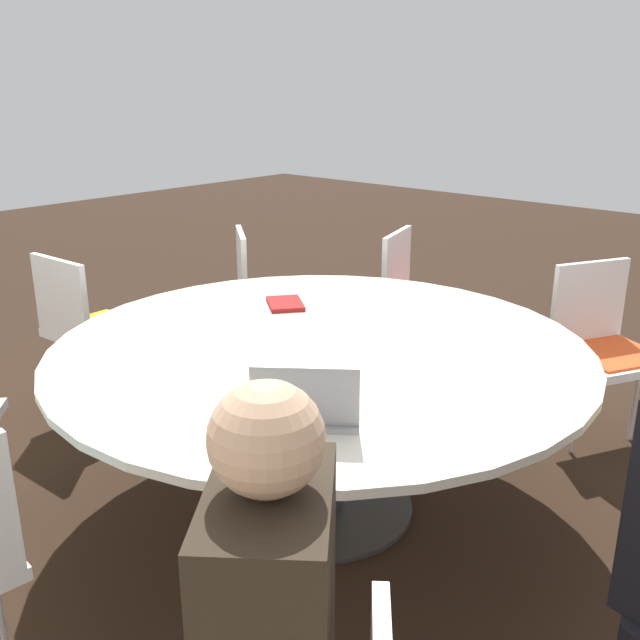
{
  "coord_description": "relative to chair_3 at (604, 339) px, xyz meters",
  "views": [
    {
      "loc": [
        -1.71,
        1.93,
        1.69
      ],
      "look_at": [
        0.0,
        0.0,
        0.82
      ],
      "focal_mm": 40.0,
      "sensor_mm": 36.0,
      "label": 1
    }
  ],
  "objects": [
    {
      "name": "chair_6",
      "position": [
        2.08,
        1.48,
        0.0
      ],
      "size": [
        0.46,
        0.44,
        0.88
      ],
      "rotation": [
        0.0,
        0.0,
        9.48
      ],
      "color": "white",
      "rests_on": "ground_plane"
    },
    {
      "name": "chair_3",
      "position": [
        0.0,
        0.0,
        0.0
      ],
      "size": [
        0.58,
        0.58,
        0.88
      ],
      "rotation": [
        0.0,
        0.0,
        7.37
      ],
      "color": "white",
      "rests_on": "ground_plane"
    },
    {
      "name": "ground_plane",
      "position": [
        0.62,
        1.33,
        -0.53
      ],
      "size": [
        16.0,
        16.0,
        0.0
      ],
      "primitive_type": "plane",
      "color": "black"
    },
    {
      "name": "conference_table",
      "position": [
        0.62,
        1.33,
        0.08
      ],
      "size": [
        2.07,
        2.07,
        0.72
      ],
      "color": "#333333",
      "rests_on": "ground_plane"
    },
    {
      "name": "chair_4",
      "position": [
        1.1,
        -0.05,
        0.0
      ],
      "size": [
        0.53,
        0.54,
        0.88
      ],
      "rotation": [
        0.0,
        0.0,
        8.14
      ],
      "color": "white",
      "rests_on": "ground_plane"
    },
    {
      "name": "spiral_notebook",
      "position": [
        1.07,
        1.06,
        0.2
      ],
      "size": [
        0.26,
        0.25,
        0.02
      ],
      "color": "maroon",
      "rests_on": "conference_table"
    },
    {
      "name": "chair_5",
      "position": [
        1.81,
        0.48,
        0.0
      ],
      "size": [
        0.61,
        0.6,
        0.88
      ],
      "rotation": [
        0.0,
        0.0,
        8.76
      ],
      "color": "white",
      "rests_on": "ground_plane"
    },
    {
      "name": "person_0",
      "position": [
        -0.31,
        2.54,
        0.19
      ],
      "size": [
        0.4,
        0.42,
        1.23
      ],
      "rotation": [
        0.0,
        0.0,
        5.38
      ],
      "color": "#2D2319",
      "rests_on": "ground_plane"
    },
    {
      "name": "laptop",
      "position": [
        0.2,
        1.86,
        0.25
      ],
      "size": [
        0.39,
        0.38,
        0.21
      ],
      "rotation": [
        0.0,
        0.0,
        0.67
      ],
      "color": "#99999E",
      "rests_on": "conference_table"
    }
  ]
}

